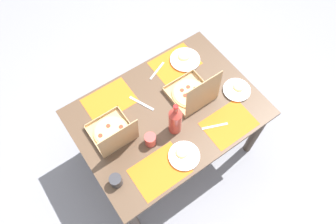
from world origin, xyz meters
name	(u,v)px	position (x,y,z in m)	size (l,w,h in m)	color
ground_plane	(168,149)	(0.00, 0.00, 0.00)	(6.00, 6.00, 0.00)	gray
dining_table	(168,119)	(0.00, 0.00, 0.62)	(1.33, 0.96, 0.73)	#3F3328
placemat_near_left	(175,63)	(-0.30, -0.33, 0.73)	(0.36, 0.26, 0.00)	orange
placemat_near_right	(109,101)	(0.30, -0.33, 0.73)	(0.36, 0.26, 0.00)	orange
placemat_far_left	(229,124)	(-0.30, 0.33, 0.73)	(0.36, 0.26, 0.00)	orange
placemat_far_right	(160,171)	(0.30, 0.33, 0.73)	(0.36, 0.26, 0.00)	orange
pizza_box_edge_far	(192,94)	(-0.22, 0.00, 0.78)	(0.30, 0.30, 0.33)	tan
pizza_box_corner_right	(113,133)	(0.42, -0.06, 0.77)	(0.28, 0.31, 0.31)	tan
plate_far_right	(184,156)	(0.11, 0.34, 0.74)	(0.21, 0.21, 0.03)	white
plate_middle	(185,59)	(-0.38, -0.31, 0.74)	(0.24, 0.24, 0.03)	white
plate_far_left	(237,90)	(-0.53, 0.15, 0.74)	(0.21, 0.21, 0.03)	white
soda_bottle	(175,120)	(0.04, 0.14, 0.86)	(0.09, 0.09, 0.32)	#B2382D
cup_clear_left	(116,181)	(0.57, 0.23, 0.77)	(0.08, 0.08, 0.09)	#333338
cup_spare	(150,140)	(0.23, 0.13, 0.77)	(0.08, 0.08, 0.09)	#BF4742
knife_by_far_left	(142,103)	(0.12, -0.17, 0.73)	(0.21, 0.02, 0.01)	#B7B7BC
fork_by_far_right	(215,126)	(-0.20, 0.28, 0.73)	(0.19, 0.02, 0.01)	#B7B7BC
fork_by_near_left	(157,71)	(-0.14, -0.35, 0.73)	(0.19, 0.02, 0.01)	#B7B7BC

